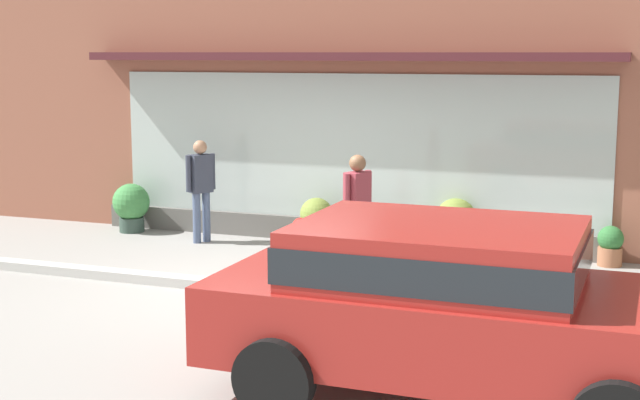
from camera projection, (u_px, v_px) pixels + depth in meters
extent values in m
plane|color=gray|center=(260.00, 289.00, 11.11)|extent=(60.00, 60.00, 0.00)
cube|color=#B2B2AD|center=(253.00, 288.00, 10.91)|extent=(14.00, 0.24, 0.12)
cube|color=#935642|center=(345.00, 69.00, 13.65)|extent=(14.00, 0.36, 5.22)
cube|color=#ADBCB7|center=(351.00, 150.00, 13.60)|extent=(7.56, 0.03, 2.27)
cube|color=#4C1E23|center=(337.00, 56.00, 13.30)|extent=(8.16, 0.56, 0.12)
cube|color=#605E59|center=(339.00, 230.00, 13.84)|extent=(7.96, 0.20, 0.36)
cylinder|color=red|center=(301.00, 279.00, 11.46)|extent=(0.31, 0.31, 0.06)
cylinder|color=red|center=(301.00, 254.00, 11.41)|extent=(0.21, 0.21, 0.59)
sphere|color=red|center=(301.00, 226.00, 11.36)|extent=(0.22, 0.22, 0.22)
cylinder|color=red|center=(290.00, 251.00, 11.46)|extent=(0.10, 0.09, 0.09)
cylinder|color=red|center=(311.00, 253.00, 11.36)|extent=(0.10, 0.09, 0.09)
cylinder|color=red|center=(296.00, 254.00, 11.27)|extent=(0.09, 0.10, 0.09)
cylinder|color=#475675|center=(353.00, 250.00, 11.50)|extent=(0.12, 0.12, 0.79)
cylinder|color=#475675|center=(361.00, 247.00, 11.63)|extent=(0.12, 0.12, 0.79)
cube|color=#8E333D|center=(357.00, 195.00, 11.45)|extent=(0.30, 0.38, 0.59)
sphere|color=brown|center=(358.00, 163.00, 11.39)|extent=(0.21, 0.21, 0.21)
cylinder|color=#8E333D|center=(347.00, 196.00, 11.29)|extent=(0.08, 0.08, 0.56)
cylinder|color=#8E333D|center=(368.00, 192.00, 11.61)|extent=(0.08, 0.08, 0.56)
cube|color=#846647|center=(341.00, 217.00, 11.28)|extent=(0.18, 0.26, 0.28)
cylinder|color=#475675|center=(206.00, 217.00, 13.84)|extent=(0.12, 0.12, 0.77)
cylinder|color=#475675|center=(197.00, 218.00, 13.74)|extent=(0.12, 0.12, 0.77)
cube|color=#333847|center=(201.00, 173.00, 13.68)|extent=(0.34, 0.38, 0.58)
sphere|color=#A37556|center=(200.00, 147.00, 13.62)|extent=(0.21, 0.21, 0.21)
cylinder|color=#333847|center=(213.00, 171.00, 13.81)|extent=(0.08, 0.08, 0.55)
cylinder|color=#333847|center=(188.00, 174.00, 13.55)|extent=(0.08, 0.08, 0.55)
cube|color=maroon|center=(462.00, 323.00, 7.48)|extent=(4.16, 1.87, 0.66)
cube|color=maroon|center=(439.00, 255.00, 7.46)|extent=(2.29, 1.70, 0.53)
cube|color=#1E2328|center=(439.00, 255.00, 7.46)|extent=(2.33, 1.72, 0.29)
cylinder|color=black|center=(628.00, 345.00, 7.95)|extent=(0.66, 0.19, 0.66)
cylinder|color=black|center=(351.00, 315.00, 8.85)|extent=(0.66, 0.19, 0.66)
cylinder|color=black|center=(274.00, 379.00, 7.12)|extent=(0.66, 0.19, 0.66)
cylinder|color=#9E6042|center=(610.00, 256.00, 12.31)|extent=(0.32, 0.32, 0.25)
sphere|color=#2D6B33|center=(611.00, 239.00, 12.27)|extent=(0.35, 0.35, 0.35)
sphere|color=#DB4C7A|center=(614.00, 236.00, 12.14)|extent=(0.07, 0.07, 0.07)
sphere|color=#DB4C7A|center=(605.00, 231.00, 12.36)|extent=(0.08, 0.08, 0.08)
sphere|color=orange|center=(614.00, 236.00, 12.19)|extent=(0.09, 0.09, 0.09)
cylinder|color=#33473D|center=(132.00, 224.00, 14.64)|extent=(0.40, 0.40, 0.23)
sphere|color=#3D8442|center=(131.00, 202.00, 14.58)|extent=(0.59, 0.59, 0.59)
cylinder|color=#33473D|center=(316.00, 236.00, 13.54)|extent=(0.48, 0.48, 0.31)
sphere|color=olive|center=(316.00, 214.00, 13.48)|extent=(0.49, 0.49, 0.49)
sphere|color=#B266B7|center=(323.00, 204.00, 13.52)|extent=(0.13, 0.13, 0.13)
sphere|color=#DB4C7A|center=(323.00, 205.00, 13.60)|extent=(0.10, 0.10, 0.10)
cylinder|color=#B7B2A3|center=(455.00, 245.00, 13.05)|extent=(0.47, 0.47, 0.25)
sphere|color=olive|center=(456.00, 219.00, 12.99)|extent=(0.60, 0.60, 0.60)
cylinder|color=#33473D|center=(381.00, 242.00, 13.14)|extent=(0.30, 0.30, 0.30)
sphere|color=#2D6B33|center=(381.00, 224.00, 13.10)|extent=(0.32, 0.32, 0.32)
sphere|color=white|center=(380.00, 223.00, 13.01)|extent=(0.06, 0.06, 0.06)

